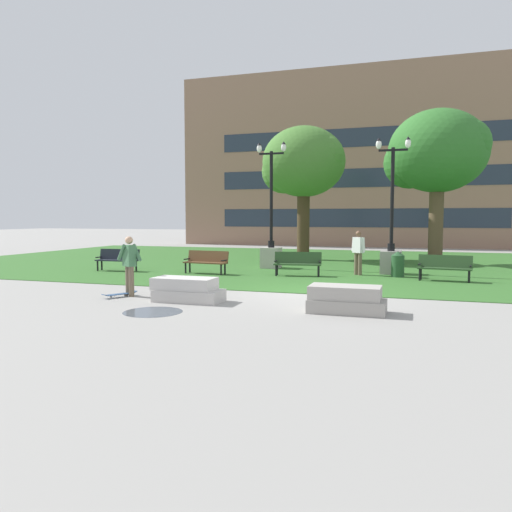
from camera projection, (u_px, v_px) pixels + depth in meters
ground_plane at (308, 294)px, 14.59m from camera, size 140.00×140.00×0.00m
grass_lawn at (351, 264)px, 24.08m from camera, size 40.00×20.00×0.02m
concrete_block_center at (187, 290)px, 13.33m from camera, size 1.86×0.90×0.64m
concrete_block_left at (346, 300)px, 11.76m from camera, size 1.80×0.90×0.64m
person_skateboarder at (129, 262)px, 14.17m from camera, size 0.87×0.41×1.71m
skateboard at (120, 294)px, 14.06m from camera, size 0.65×1.00×0.14m
puddle at (153, 312)px, 11.86m from camera, size 1.41×1.41×0.01m
park_bench_near_left at (206, 261)px, 19.74m from camera, size 1.85×0.72×0.90m
park_bench_near_right at (118, 258)px, 20.80m from camera, size 1.83×0.65×0.90m
park_bench_far_left at (298, 262)px, 19.07m from camera, size 1.86×0.79×0.90m
park_bench_far_right at (445, 266)px, 17.47m from camera, size 1.85×0.75×0.90m
lamp_post_left at (271, 243)px, 21.96m from camera, size 1.32×0.80×5.49m
lamp_post_center at (391, 247)px, 19.66m from camera, size 1.32×0.80×5.34m
tree_near_right at (303, 164)px, 26.08m from camera, size 4.54×4.32×6.97m
tree_far_left at (437, 153)px, 23.47m from camera, size 4.81×4.58×7.29m
trash_bin at (398, 264)px, 18.67m from camera, size 0.49×0.49×0.96m
person_bystander_near_lawn at (358, 250)px, 19.25m from camera, size 0.59×0.43×1.71m
building_facade_distant at (358, 157)px, 37.75m from camera, size 28.33×1.03×13.58m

